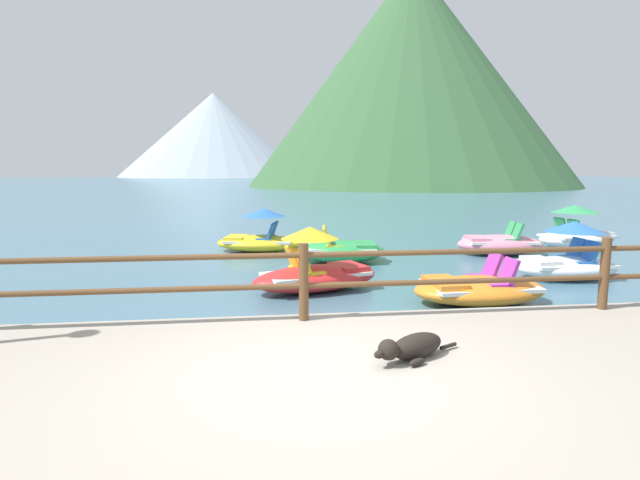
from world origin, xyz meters
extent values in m
plane|color=#477084|center=(0.00, 40.00, 0.00)|extent=(200.00, 200.00, 0.00)
cylinder|color=brown|center=(0.00, 1.55, 0.88)|extent=(0.12, 0.12, 0.95)
cylinder|color=brown|center=(3.97, 1.55, 0.88)|extent=(0.12, 0.12, 0.95)
cylinder|color=brown|center=(0.00, 1.55, 1.21)|extent=(23.80, 0.07, 0.07)
cylinder|color=brown|center=(0.00, 1.55, 0.83)|extent=(23.80, 0.07, 0.07)
ellipsoid|color=black|center=(0.98, 0.16, 0.52)|extent=(0.69, 0.53, 0.24)
sphere|color=black|center=(0.65, -0.02, 0.56)|extent=(0.20, 0.20, 0.20)
ellipsoid|color=black|center=(0.55, -0.07, 0.54)|extent=(0.14, 0.13, 0.08)
cylinder|color=black|center=(1.37, 0.33, 0.44)|extent=(0.21, 0.14, 0.04)
ellipsoid|color=black|center=(0.76, 0.22, 0.44)|extent=(0.21, 0.16, 0.07)
ellipsoid|color=black|center=(0.92, -0.06, 0.44)|extent=(0.21, 0.16, 0.07)
ellipsoid|color=white|center=(5.78, 5.11, 0.22)|extent=(2.15, 1.24, 0.44)
cube|color=silver|center=(5.78, 5.11, 0.30)|extent=(1.68, 1.02, 0.06)
cube|color=blue|center=(5.95, 5.36, 0.37)|extent=(0.40, 0.40, 0.08)
cube|color=blue|center=(6.13, 5.35, 0.59)|extent=(0.21, 0.40, 0.43)
cube|color=blue|center=(5.94, 4.87, 0.37)|extent=(0.40, 0.40, 0.08)
cube|color=blue|center=(6.12, 4.86, 0.59)|extent=(0.21, 0.40, 0.43)
cube|color=white|center=(5.20, 5.12, 0.36)|extent=(0.48, 0.86, 0.12)
cone|color=blue|center=(5.89, 5.11, 1.07)|extent=(1.17, 1.17, 0.22)
ellipsoid|color=pink|center=(5.79, 8.04, 0.26)|extent=(2.37, 1.49, 0.52)
cube|color=silver|center=(5.79, 8.04, 0.35)|extent=(1.86, 1.21, 0.06)
cube|color=#339956|center=(5.99, 8.26, 0.42)|extent=(0.45, 0.45, 0.08)
cube|color=#339956|center=(6.17, 8.23, 0.64)|extent=(0.26, 0.42, 0.43)
cube|color=#339956|center=(5.93, 7.78, 0.42)|extent=(0.45, 0.45, 0.08)
cube|color=#339956|center=(6.11, 7.75, 0.64)|extent=(0.26, 0.42, 0.43)
cube|color=pink|center=(5.18, 8.12, 0.41)|extent=(0.60, 0.90, 0.12)
ellipsoid|color=green|center=(1.46, 7.53, 0.26)|extent=(2.29, 1.64, 0.52)
cube|color=silver|center=(1.46, 7.53, 0.35)|extent=(1.79, 1.34, 0.06)
cube|color=yellow|center=(1.27, 7.28, 0.42)|extent=(0.45, 0.45, 0.08)
cube|color=yellow|center=(1.09, 7.31, 0.64)|extent=(0.26, 0.42, 0.43)
cube|color=yellow|center=(1.34, 7.83, 0.42)|extent=(0.45, 0.45, 0.08)
cube|color=yellow|center=(1.16, 7.85, 0.64)|extent=(0.26, 0.42, 0.43)
cube|color=green|center=(2.05, 7.46, 0.41)|extent=(0.59, 1.02, 0.12)
ellipsoid|color=orange|center=(3.15, 3.46, 0.22)|extent=(2.29, 1.40, 0.44)
cube|color=silver|center=(3.15, 3.46, 0.30)|extent=(1.79, 1.14, 0.06)
cube|color=purple|center=(3.31, 3.73, 0.37)|extent=(0.41, 0.41, 0.08)
cube|color=purple|center=(3.49, 3.74, 0.59)|extent=(0.22, 0.41, 0.43)
cube|color=purple|center=(3.32, 3.20, 0.37)|extent=(0.41, 0.41, 0.08)
cube|color=purple|center=(3.50, 3.20, 0.59)|extent=(0.22, 0.41, 0.43)
cube|color=orange|center=(2.52, 3.44, 0.36)|extent=(0.52, 0.95, 0.12)
ellipsoid|color=yellow|center=(-0.47, 9.36, 0.22)|extent=(2.56, 1.72, 0.44)
cube|color=silver|center=(-0.47, 9.36, 0.30)|extent=(2.01, 1.39, 0.06)
cube|color=blue|center=(-0.25, 9.57, 0.37)|extent=(0.47, 0.47, 0.08)
cube|color=blue|center=(-0.07, 9.54, 0.59)|extent=(0.29, 0.43, 0.43)
cube|color=blue|center=(-0.35, 9.08, 0.37)|extent=(0.47, 0.47, 0.08)
cube|color=blue|center=(-0.18, 9.04, 0.59)|extent=(0.29, 0.43, 0.43)
cube|color=yellow|center=(-1.11, 9.50, 0.36)|extent=(0.69, 0.97, 0.12)
cone|color=blue|center=(-0.36, 9.34, 1.07)|extent=(1.42, 1.42, 0.22)
ellipsoid|color=red|center=(0.52, 4.69, 0.23)|extent=(2.68, 1.84, 0.47)
cube|color=silver|center=(0.52, 4.69, 0.32)|extent=(2.11, 1.48, 0.06)
cube|color=yellow|center=(0.42, 4.42, 0.39)|extent=(0.51, 0.51, 0.08)
cube|color=yellow|center=(0.25, 4.36, 0.61)|extent=(0.32, 0.45, 0.43)
cube|color=yellow|center=(0.28, 4.84, 0.39)|extent=(0.51, 0.51, 0.08)
cube|color=yellow|center=(0.10, 4.78, 0.61)|extent=(0.32, 0.45, 0.43)
cube|color=red|center=(1.16, 4.90, 0.38)|extent=(0.76, 0.91, 0.12)
cone|color=yellow|center=(0.40, 4.65, 1.09)|extent=(1.34, 1.34, 0.22)
ellipsoid|color=white|center=(8.45, 8.76, 0.27)|extent=(2.52, 1.70, 0.53)
cube|color=silver|center=(8.45, 8.76, 0.36)|extent=(1.97, 1.38, 0.06)
cube|color=#339956|center=(8.32, 8.47, 0.43)|extent=(0.46, 0.46, 0.08)
cube|color=#339956|center=(8.14, 8.44, 0.65)|extent=(0.27, 0.43, 0.43)
cube|color=#339956|center=(8.23, 9.00, 0.43)|extent=(0.46, 0.46, 0.08)
cube|color=#339956|center=(8.05, 8.97, 0.65)|extent=(0.27, 0.43, 0.43)
cube|color=white|center=(9.08, 8.87, 0.42)|extent=(0.66, 1.01, 0.12)
cone|color=#339956|center=(8.33, 8.75, 1.13)|extent=(1.47, 1.47, 0.22)
cone|color=#386038|center=(19.85, 62.32, 14.24)|extent=(42.59, 42.59, 28.48)
cone|color=#386038|center=(11.33, 68.32, 8.54)|extent=(23.43, 23.43, 17.09)
cone|color=#9EADBC|center=(-12.04, 145.14, 11.72)|extent=(52.88, 52.88, 23.45)
camera|label=1|loc=(-0.56, -4.47, 2.24)|focal=28.54mm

